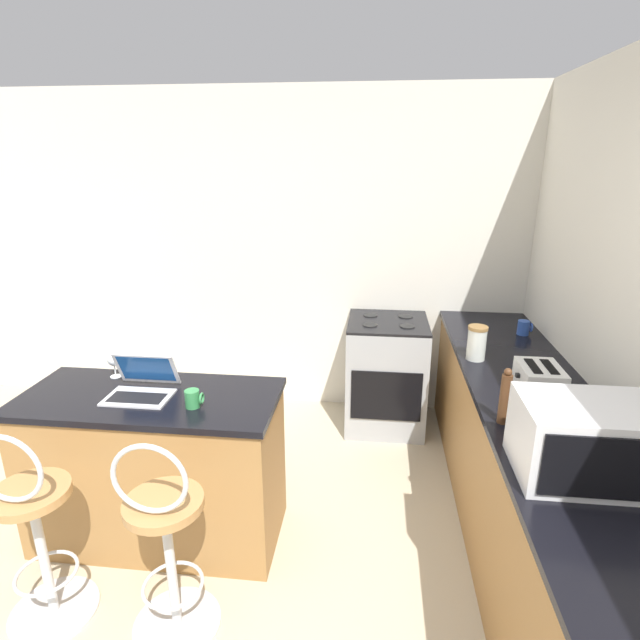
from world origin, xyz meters
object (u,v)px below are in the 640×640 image
Objects in this scene: microwave at (590,441)px; mug_green at (193,399)px; bar_stool_near at (35,532)px; bar_stool_far at (166,543)px; toaster at (539,383)px; wine_glass_tall at (114,361)px; mug_blue at (524,328)px; storage_jar at (477,343)px; pepper_mill at (505,397)px; laptop at (142,385)px; stove_range at (386,374)px.

microwave is 1.78m from mug_green.
bar_stool_near is 0.61m from bar_stool_far.
toaster is 1.96× the size of wine_glass_tall.
storage_jar is at bearing -129.93° from mug_blue.
toaster is at bearing 49.15° from pepper_mill.
storage_jar reaches higher than mug_green.
laptop is 2.55m from mug_blue.
storage_jar reaches higher than mug_blue.
microwave is 1.97× the size of toaster.
toaster is 1.77m from mug_green.
toaster is 2.98× the size of mug_green.
microwave is at bearing -79.81° from storage_jar.
mug_blue is (2.53, 1.79, 0.45)m from bar_stool_near.
laptop reaches higher than mug_blue.
mug_green is at bearing -170.61° from toaster.
bar_stool_near is 1.00× the size of bar_stool_far.
mug_blue reaches higher than mug_green.
microwave reaches higher than bar_stool_far.
mug_blue is (2.26, 1.19, -0.00)m from laptop.
laptop is 0.62× the size of microwave.
storage_jar is at bearing 27.67° from mug_green.
laptop is at bearing 119.45° from bar_stool_far.
mug_green is at bearing -146.20° from mug_blue.
bar_stool_far is 1.80m from microwave.
wine_glass_tall is at bearing 126.75° from bar_stool_far.
mug_green is 0.43× the size of storage_jar.
bar_stool_far is 3.68× the size of pepper_mill.
pepper_mill is at bearing -108.73° from mug_blue.
microwave is at bearing -97.12° from mug_blue.
stove_range is (1.59, 1.99, -0.04)m from bar_stool_near.
mug_blue is at bearing 21.75° from wine_glass_tall.
pepper_mill reaches higher than mug_blue.
storage_jar is at bearing 13.44° from wine_glass_tall.
wine_glass_tall is (-2.30, 0.67, -0.06)m from microwave.
toaster is at bearing 24.48° from bar_stool_far.
bar_stool_far is 0.83m from laptop.
toaster is at bearing 18.56° from bar_stool_near.
mug_green is at bearing -152.33° from storage_jar.
laptop is 2.39× the size of wine_glass_tall.
bar_stool_far is (0.61, 0.00, 0.00)m from bar_stool_near.
microwave is 5.89× the size of mug_green.
bar_stool_far reaches higher than wine_glass_tall.
pepper_mill reaches higher than toaster.
toaster is 0.31× the size of stove_range.
mug_green is at bearing -27.70° from wine_glass_tall.
wine_glass_tall reaches higher than mug_green.
storage_jar is at bearing 100.19° from microwave.
bar_stool_near is at bearing -144.65° from mug_blue.
mug_blue is at bearing 35.35° from bar_stool_near.
storage_jar is at bearing 88.84° from pepper_mill.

